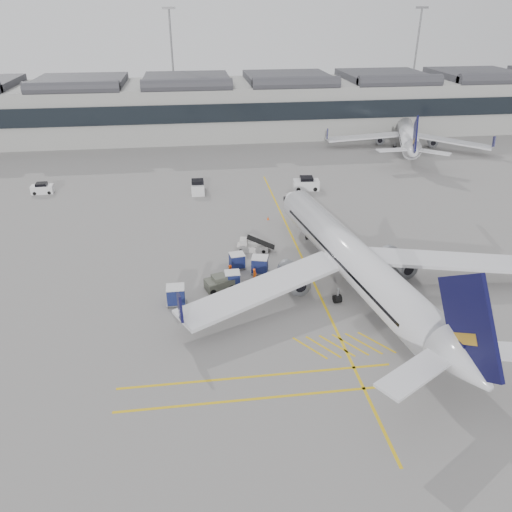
{
  "coord_description": "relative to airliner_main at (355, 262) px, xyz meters",
  "views": [
    {
      "loc": [
        -2.21,
        -40.71,
        26.73
      ],
      "look_at": [
        3.69,
        3.14,
        4.0
      ],
      "focal_mm": 35.0,
      "sensor_mm": 36.0,
      "label": 1
    }
  ],
  "objects": [
    {
      "name": "terminal",
      "position": [
        -13.64,
        69.87,
        2.92
      ],
      "size": [
        200.0,
        20.45,
        12.4
      ],
      "color": "#9E9E99",
      "rests_on": "ground"
    },
    {
      "name": "service_van_right",
      "position": [
        2.04,
        30.71,
        -2.3
      ],
      "size": [
        4.17,
        2.37,
        2.05
      ],
      "rotation": [
        0.0,
        0.0,
        -0.1
      ],
      "color": "silver",
      "rests_on": "ground"
    },
    {
      "name": "belt_loader",
      "position": [
        -9.21,
        10.4,
        -2.68
      ],
      "size": [
        4.66,
        2.22,
        1.85
      ],
      "rotation": [
        0.0,
        0.0,
        -0.21
      ],
      "color": "beige",
      "rests_on": "ground"
    },
    {
      "name": "baggage_cart_b",
      "position": [
        -9.05,
        4.75,
        -2.17
      ],
      "size": [
        2.19,
        1.97,
        1.95
      ],
      "rotation": [
        0.0,
        0.0,
        -0.27
      ],
      "color": "gray",
      "rests_on": "ground"
    },
    {
      "name": "baggage_cart_c",
      "position": [
        -12.3,
        2.16,
        -2.28
      ],
      "size": [
        1.66,
        1.37,
        1.75
      ],
      "rotation": [
        0.0,
        0.0,
        0.0
      ],
      "color": "gray",
      "rests_on": "ground"
    },
    {
      "name": "ramp_agent_a",
      "position": [
        -9.87,
        2.77,
        -2.41
      ],
      "size": [
        0.66,
        0.71,
        1.62
      ],
      "primitive_type": "imported",
      "rotation": [
        0.0,
        0.0,
        0.94
      ],
      "color": "#EC500C",
      "rests_on": "ground"
    },
    {
      "name": "ground",
      "position": [
        -13.64,
        -2.06,
        -3.22
      ],
      "size": [
        220.0,
        220.0,
        0.0
      ],
      "primitive_type": "plane",
      "color": "gray",
      "rests_on": "ground"
    },
    {
      "name": "airliner_main",
      "position": [
        0.0,
        0.0,
        0.0
      ],
      "size": [
        37.25,
        40.98,
        10.95
      ],
      "rotation": [
        0.0,
        0.0,
        0.15
      ],
      "color": "silver",
      "rests_on": "ground"
    },
    {
      "name": "light_masts",
      "position": [
        -15.31,
        83.94,
        11.27
      ],
      "size": [
        113.0,
        0.6,
        25.45
      ],
      "color": "slate",
      "rests_on": "ground"
    },
    {
      "name": "service_van_mid",
      "position": [
        -14.99,
        31.56,
        -2.31
      ],
      "size": [
        2.04,
        3.96,
        2.02
      ],
      "rotation": [
        0.0,
        0.0,
        1.55
      ],
      "color": "silver",
      "rests_on": "ground"
    },
    {
      "name": "airliner_far",
      "position": [
        27.58,
        52.38,
        -0.45
      ],
      "size": [
        30.67,
        34.01,
        9.41
      ],
      "rotation": [
        0.0,
        0.0,
        -0.33
      ],
      "color": "silver",
      "rests_on": "ground"
    },
    {
      "name": "safety_cone_nose",
      "position": [
        -5.85,
        19.36,
        -2.98
      ],
      "size": [
        0.34,
        0.34,
        0.48
      ],
      "primitive_type": "cone",
      "color": "#F24C0A",
      "rests_on": "ground"
    },
    {
      "name": "baggage_cart_d",
      "position": [
        -18.09,
        -0.44,
        -2.16
      ],
      "size": [
        1.88,
        1.55,
        1.98
      ],
      "rotation": [
        0.0,
        0.0,
        -0.0
      ],
      "color": "gray",
      "rests_on": "ground"
    },
    {
      "name": "pushback_tug",
      "position": [
        -13.67,
        1.85,
        -2.51
      ],
      "size": [
        3.23,
        2.51,
        1.59
      ],
      "rotation": [
        0.0,
        0.0,
        0.32
      ],
      "color": "#484B3F",
      "rests_on": "ground"
    },
    {
      "name": "ramp_agent_b",
      "position": [
        -12.46,
        3.36,
        -2.25
      ],
      "size": [
        1.18,
        1.12,
        1.93
      ],
      "primitive_type": "imported",
      "rotation": [
        0.0,
        0.0,
        3.72
      ],
      "color": "#E54F0C",
      "rests_on": "ground"
    },
    {
      "name": "baggage_cart_a",
      "position": [
        -11.41,
        6.14,
        -2.25
      ],
      "size": [
        1.9,
        1.65,
        1.8
      ],
      "rotation": [
        0.0,
        0.0,
        0.15
      ],
      "color": "gray",
      "rests_on": "ground"
    },
    {
      "name": "safety_cone_engine",
      "position": [
        3.24,
        3.83,
        -2.94
      ],
      "size": [
        0.4,
        0.4,
        0.55
      ],
      "primitive_type": "cone",
      "color": "#F24C0A",
      "rests_on": "ground"
    },
    {
      "name": "service_van_left",
      "position": [
        -38.93,
        34.48,
        -2.47
      ],
      "size": [
        3.3,
        1.74,
        1.66
      ],
      "rotation": [
        0.0,
        0.0,
        0.04
      ],
      "color": "silver",
      "rests_on": "ground"
    },
    {
      "name": "apron_markings",
      "position": [
        -3.64,
        7.94,
        -3.21
      ],
      "size": [
        0.25,
        60.0,
        0.01
      ],
      "primitive_type": "cube",
      "color": "gold",
      "rests_on": "ground"
    }
  ]
}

